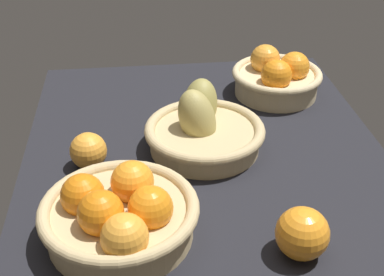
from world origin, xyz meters
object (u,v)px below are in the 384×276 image
(basket_center_pears, at_px, (204,128))
(basket_near_right, at_px, (119,214))
(loose_orange_front_gap, at_px, (88,151))
(basket_far_left, at_px, (277,77))
(loose_orange_back_gap, at_px, (302,233))

(basket_center_pears, distance_m, basket_near_right, 0.31)
(loose_orange_front_gap, bearing_deg, basket_far_left, 120.60)
(basket_near_right, relative_size, loose_orange_front_gap, 3.60)
(basket_far_left, distance_m, loose_orange_front_gap, 0.50)
(basket_near_right, height_order, loose_orange_back_gap, basket_near_right)
(loose_orange_front_gap, bearing_deg, basket_near_right, 16.26)
(basket_center_pears, relative_size, loose_orange_front_gap, 3.60)
(loose_orange_back_gap, bearing_deg, basket_far_left, 169.63)
(basket_center_pears, height_order, loose_orange_front_gap, basket_center_pears)
(basket_far_left, height_order, basket_center_pears, basket_center_pears)
(basket_far_left, distance_m, loose_orange_back_gap, 0.54)
(basket_near_right, bearing_deg, basket_far_left, 141.10)
(basket_center_pears, bearing_deg, loose_orange_front_gap, -77.36)
(basket_center_pears, xyz_separation_m, loose_orange_back_gap, (0.33, 0.11, 0.00))
(loose_orange_front_gap, distance_m, loose_orange_back_gap, 0.43)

